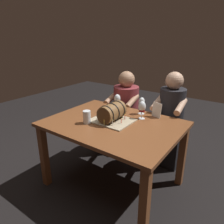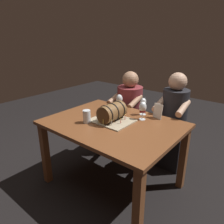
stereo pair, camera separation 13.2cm
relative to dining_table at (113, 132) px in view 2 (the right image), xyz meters
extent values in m
plane|color=black|center=(0.00, 0.00, -0.65)|extent=(8.00, 8.00, 0.00)
cube|color=brown|center=(0.00, 0.00, 0.09)|extent=(1.34, 1.00, 0.03)
cube|color=brown|center=(-0.61, -0.44, -0.29)|extent=(0.07, 0.07, 0.72)
cube|color=brown|center=(0.61, -0.44, -0.29)|extent=(0.07, 0.07, 0.72)
cube|color=brown|center=(-0.61, 0.44, -0.29)|extent=(0.07, 0.07, 0.72)
cube|color=brown|center=(0.61, 0.44, -0.29)|extent=(0.07, 0.07, 0.72)
cube|color=tan|center=(-0.03, 0.03, 0.11)|extent=(0.42, 0.34, 0.01)
cylinder|color=brown|center=(-0.03, 0.03, 0.21)|extent=(0.18, 0.29, 0.18)
cylinder|color=#46301B|center=(-0.03, -0.12, 0.21)|extent=(0.16, 0.00, 0.16)
cylinder|color=#46301B|center=(-0.03, 0.17, 0.21)|extent=(0.16, 0.00, 0.16)
torus|color=black|center=(-0.03, -0.07, 0.21)|extent=(0.19, 0.01, 0.19)
torus|color=black|center=(-0.03, 0.03, 0.21)|extent=(0.19, 0.01, 0.19)
torus|color=black|center=(-0.03, 0.12, 0.21)|extent=(0.19, 0.01, 0.19)
cylinder|color=#D64C47|center=(0.09, 0.01, 0.14)|extent=(0.01, 0.01, 0.04)
sphere|color=#F9C64C|center=(0.09, 0.01, 0.17)|extent=(0.01, 0.01, 0.01)
cylinder|color=#D64C47|center=(0.07, 0.12, 0.14)|extent=(0.01, 0.01, 0.05)
sphere|color=#F9C64C|center=(0.07, 0.12, 0.17)|extent=(0.01, 0.01, 0.01)
cylinder|color=#EAD666|center=(0.00, 0.17, 0.14)|extent=(0.01, 0.01, 0.05)
sphere|color=#F9C64C|center=(0.00, 0.17, 0.17)|extent=(0.01, 0.01, 0.01)
cylinder|color=#EAD666|center=(-0.10, 0.16, 0.14)|extent=(0.01, 0.01, 0.05)
sphere|color=#F9C64C|center=(-0.10, 0.16, 0.18)|extent=(0.01, 0.01, 0.01)
cylinder|color=silver|center=(-0.14, 0.09, 0.14)|extent=(0.01, 0.01, 0.04)
sphere|color=#F9C64C|center=(-0.14, 0.09, 0.17)|extent=(0.01, 0.01, 0.01)
cylinder|color=#D64C47|center=(-0.15, -0.02, 0.14)|extent=(0.01, 0.01, 0.06)
sphere|color=#F9C64C|center=(-0.15, -0.02, 0.18)|extent=(0.01, 0.01, 0.01)
cylinder|color=#EAD666|center=(-0.09, -0.12, 0.14)|extent=(0.01, 0.01, 0.05)
sphere|color=#F9C64C|center=(-0.09, -0.12, 0.17)|extent=(0.01, 0.01, 0.01)
cylinder|color=#EAD666|center=(-0.02, -0.13, 0.14)|extent=(0.01, 0.01, 0.05)
sphere|color=#F9C64C|center=(-0.02, -0.13, 0.17)|extent=(0.01, 0.01, 0.01)
cylinder|color=silver|center=(0.05, -0.09, 0.14)|extent=(0.01, 0.01, 0.05)
sphere|color=#F9C64C|center=(0.05, -0.09, 0.17)|extent=(0.01, 0.01, 0.01)
cylinder|color=white|center=(-0.20, 0.36, 0.11)|extent=(0.07, 0.07, 0.00)
cylinder|color=white|center=(-0.20, 0.36, 0.15)|extent=(0.01, 0.01, 0.07)
ellipsoid|color=white|center=(-0.20, 0.36, 0.24)|extent=(0.08, 0.08, 0.11)
cylinder|color=white|center=(0.11, 0.39, 0.11)|extent=(0.07, 0.07, 0.00)
cylinder|color=white|center=(0.11, 0.39, 0.15)|extent=(0.01, 0.01, 0.09)
ellipsoid|color=white|center=(0.11, 0.39, 0.25)|extent=(0.07, 0.07, 0.10)
cylinder|color=pink|center=(0.11, 0.39, 0.22)|extent=(0.06, 0.06, 0.04)
cylinder|color=white|center=(0.19, 0.26, 0.11)|extent=(0.07, 0.07, 0.00)
cylinder|color=white|center=(0.19, 0.26, 0.15)|extent=(0.01, 0.01, 0.08)
ellipsoid|color=white|center=(0.19, 0.26, 0.24)|extent=(0.08, 0.08, 0.12)
cylinder|color=maroon|center=(0.19, 0.26, 0.21)|extent=(0.06, 0.06, 0.05)
cylinder|color=white|center=(-0.21, -0.17, 0.17)|extent=(0.08, 0.08, 0.13)
cylinder|color=#C6842D|center=(-0.21, -0.17, 0.15)|extent=(0.07, 0.07, 0.10)
cylinder|color=white|center=(-0.21, -0.17, 0.21)|extent=(0.07, 0.07, 0.01)
cube|color=silver|center=(0.29, 0.40, 0.18)|extent=(0.11, 0.05, 0.16)
cube|color=#4C1B1E|center=(-0.33, 0.77, -0.42)|extent=(0.34, 0.32, 0.45)
cylinder|color=maroon|center=(-0.33, 0.77, 0.04)|extent=(0.38, 0.38, 0.49)
sphere|color=#A87A5B|center=(-0.33, 0.77, 0.38)|extent=(0.22, 0.22, 0.22)
cylinder|color=#A87A5B|center=(-0.16, 0.65, 0.14)|extent=(0.10, 0.31, 0.14)
cylinder|color=#A87A5B|center=(-0.47, 0.62, 0.14)|extent=(0.10, 0.31, 0.14)
cube|color=black|center=(0.33, 0.77, -0.42)|extent=(0.34, 0.32, 0.45)
cylinder|color=#232328|center=(0.33, 0.77, 0.08)|extent=(0.32, 0.32, 0.55)
sphere|color=tan|center=(0.33, 0.77, 0.45)|extent=(0.21, 0.21, 0.21)
cylinder|color=tan|center=(0.47, 0.64, 0.19)|extent=(0.09, 0.31, 0.14)
cylinder|color=tan|center=(0.20, 0.62, 0.19)|extent=(0.09, 0.31, 0.14)
camera|label=1|loc=(1.15, -1.62, 0.95)|focal=33.80mm
camera|label=2|loc=(1.25, -1.54, 0.95)|focal=33.80mm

